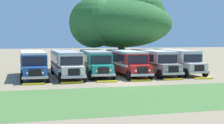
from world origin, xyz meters
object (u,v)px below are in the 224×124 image
parked_bus_slot_1 (66,62)px  parked_bus_slot_5 (175,60)px  broad_shade_tree (121,22)px  parked_bus_slot_2 (95,61)px  parked_bus_slot_3 (126,61)px  parked_bus_slot_4 (153,61)px  parked_bus_slot_0 (33,63)px

parked_bus_slot_1 → parked_bus_slot_5: same height
broad_shade_tree → parked_bus_slot_2: bearing=-122.7°
parked_bus_slot_2 → broad_shade_tree: (5.61, 8.75, 5.00)m
parked_bus_slot_2 → parked_bus_slot_3: same height
parked_bus_slot_3 → parked_bus_slot_4: (3.39, 0.31, 0.00)m
parked_bus_slot_0 → parked_bus_slot_2: bearing=93.7°
parked_bus_slot_4 → parked_bus_slot_5: same height
parked_bus_slot_3 → parked_bus_slot_4: bearing=95.4°
parked_bus_slot_5 → parked_bus_slot_0: bearing=-89.0°
parked_bus_slot_3 → parked_bus_slot_5: (6.58, 0.83, 0.00)m
parked_bus_slot_3 → broad_shade_tree: bearing=167.9°
parked_bus_slot_5 → broad_shade_tree: 11.06m
parked_bus_slot_1 → parked_bus_slot_2: same height
parked_bus_slot_2 → parked_bus_slot_5: 10.09m
parked_bus_slot_0 → parked_bus_slot_2: 6.97m
parked_bus_slot_4 → broad_shade_tree: 10.65m
parked_bus_slot_0 → broad_shade_tree: 16.40m
parked_bus_slot_2 → parked_bus_slot_4: same height
parked_bus_slot_4 → parked_bus_slot_3: bearing=-85.3°
parked_bus_slot_4 → parked_bus_slot_1: bearing=-88.5°
parked_bus_slot_0 → parked_bus_slot_5: (17.04, 0.50, 0.00)m
parked_bus_slot_0 → parked_bus_slot_5: size_ratio=1.00×
parked_bus_slot_2 → parked_bus_slot_3: size_ratio=1.00×
parked_bus_slot_1 → parked_bus_slot_2: bearing=104.3°
parked_bus_slot_1 → parked_bus_slot_3: 6.92m
parked_bus_slot_3 → broad_shade_tree: broad_shade_tree is taller
parked_bus_slot_1 → parked_bus_slot_4: bearing=91.1°
parked_bus_slot_1 → parked_bus_slot_3: bearing=89.5°
parked_bus_slot_0 → parked_bus_slot_4: (13.85, -0.02, 0.00)m
parked_bus_slot_3 → parked_bus_slot_4: 3.40m
parked_bus_slot_0 → parked_bus_slot_4: bearing=89.0°
parked_bus_slot_0 → parked_bus_slot_5: bearing=90.8°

